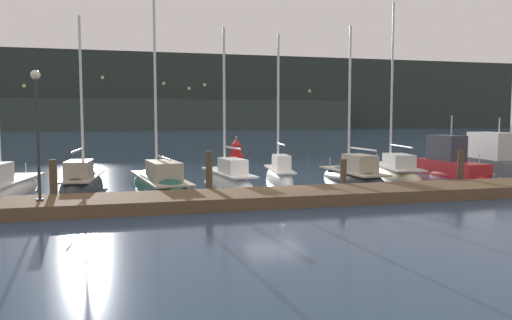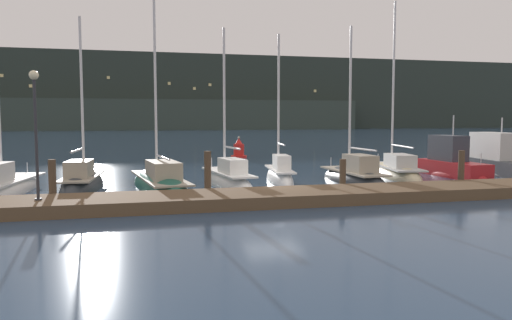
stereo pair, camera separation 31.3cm
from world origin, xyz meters
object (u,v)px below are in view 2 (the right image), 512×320
object	(u,v)px
sailboat_berth_8	(395,174)
dock_lamppost	(35,115)
sailboat_berth_6	(280,179)
sailboat_berth_3	(82,186)
sailboat_berth_5	(228,183)
channel_buoy	(239,150)
motorboat_berth_10	(500,166)
motorboat_berth_9	(452,169)
sailboat_berth_7	(354,180)
sailboat_berth_4	(160,185)

from	to	relation	value
sailboat_berth_8	dock_lamppost	world-z (taller)	sailboat_berth_8
sailboat_berth_6	sailboat_berth_8	xyz separation A→B (m)	(6.99, 0.87, -0.02)
dock_lamppost	sailboat_berth_3	bearing A→B (deg)	81.72
dock_lamppost	sailboat_berth_5	bearing A→B (deg)	34.62
sailboat_berth_5	dock_lamppost	bearing A→B (deg)	-145.38
channel_buoy	motorboat_berth_10	bearing A→B (deg)	-52.20
sailboat_berth_8	motorboat_berth_9	size ratio (longest dim) A/B	1.98
dock_lamppost	channel_buoy	bearing A→B (deg)	62.18
sailboat_berth_8	sailboat_berth_3	bearing A→B (deg)	-176.93
sailboat_berth_5	sailboat_berth_7	size ratio (longest dim) A/B	0.96
sailboat_berth_8	channel_buoy	world-z (taller)	sailboat_berth_8
sailboat_berth_3	motorboat_berth_10	bearing A→B (deg)	1.11
sailboat_berth_4	sailboat_berth_8	size ratio (longest dim) A/B	1.06
sailboat_berth_7	channel_buoy	world-z (taller)	sailboat_berth_7
sailboat_berth_3	sailboat_berth_7	bearing A→B (deg)	-4.09
sailboat_berth_6	sailboat_berth_3	bearing A→B (deg)	-179.93
sailboat_berth_3	sailboat_berth_4	size ratio (longest dim) A/B	0.79
motorboat_berth_9	sailboat_berth_4	bearing A→B (deg)	-177.67
sailboat_berth_5	sailboat_berth_8	bearing A→B (deg)	9.31
sailboat_berth_5	motorboat_berth_9	xyz separation A→B (m)	(12.94, 0.89, 0.27)
sailboat_berth_3	motorboat_berth_9	bearing A→B (deg)	0.50
sailboat_berth_4	channel_buoy	world-z (taller)	sailboat_berth_4
sailboat_berth_7	motorboat_berth_9	bearing A→B (deg)	9.76
dock_lamppost	sailboat_berth_4	bearing A→B (deg)	51.39
sailboat_berth_5	motorboat_berth_10	size ratio (longest dim) A/B	1.08
channel_buoy	dock_lamppost	world-z (taller)	dock_lamppost
sailboat_berth_5	sailboat_berth_7	world-z (taller)	sailboat_berth_7
sailboat_berth_6	dock_lamppost	size ratio (longest dim) A/B	1.89
sailboat_berth_5	sailboat_berth_7	bearing A→B (deg)	-1.96
sailboat_berth_5	motorboat_berth_10	bearing A→B (deg)	4.09
sailboat_berth_5	sailboat_berth_7	xyz separation A→B (m)	(6.45, -0.22, 0.00)
sailboat_berth_4	motorboat_berth_9	size ratio (longest dim) A/B	2.09
motorboat_berth_9	sailboat_berth_5	bearing A→B (deg)	-176.05
sailboat_berth_4	motorboat_berth_9	world-z (taller)	sailboat_berth_4
sailboat_berth_8	channel_buoy	distance (m)	16.34
sailboat_berth_7	sailboat_berth_8	world-z (taller)	sailboat_berth_8
sailboat_berth_4	dock_lamppost	size ratio (longest dim) A/B	2.52
sailboat_berth_8	motorboat_berth_10	size ratio (longest dim) A/B	1.37
sailboat_berth_3	dock_lamppost	distance (m)	6.84
sailboat_berth_3	motorboat_berth_9	size ratio (longest dim) A/B	1.65
channel_buoy	motorboat_berth_9	bearing A→B (deg)	-61.13
sailboat_berth_7	motorboat_berth_9	world-z (taller)	sailboat_berth_7
sailboat_berth_3	channel_buoy	xyz separation A→B (m)	(10.83, 16.20, 0.50)
sailboat_berth_3	sailboat_berth_5	size ratio (longest dim) A/B	1.06
sailboat_berth_5	motorboat_berth_9	size ratio (longest dim) A/B	1.56
motorboat_berth_10	dock_lamppost	world-z (taller)	dock_lamppost
sailboat_berth_3	dock_lamppost	world-z (taller)	sailboat_berth_3
motorboat_berth_10	channel_buoy	world-z (taller)	motorboat_berth_10
sailboat_berth_7	sailboat_berth_8	distance (m)	3.81
channel_buoy	dock_lamppost	bearing A→B (deg)	-117.82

